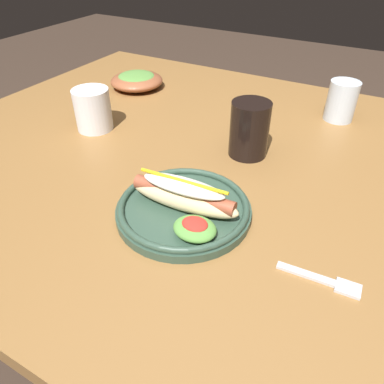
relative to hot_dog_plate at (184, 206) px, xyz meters
name	(u,v)px	position (x,y,z in m)	size (l,w,h in m)	color
ground_plane	(215,348)	(-0.01, 0.21, -0.76)	(8.00, 8.00, 0.00)	#3D2D23
dining_table	(226,190)	(-0.01, 0.21, -0.10)	(1.45, 1.08, 0.74)	olive
hot_dog_plate	(184,206)	(0.00, 0.00, 0.00)	(0.24, 0.24, 0.08)	#334C3D
fork	(325,281)	(0.25, -0.03, -0.02)	(0.12, 0.03, 0.00)	silver
soda_cup	(249,129)	(0.01, 0.25, 0.04)	(0.08, 0.08, 0.12)	black
water_cup	(342,101)	(0.15, 0.54, 0.03)	(0.07, 0.07, 0.10)	silver
extra_cup	(93,110)	(-0.36, 0.19, 0.03)	(0.09, 0.09, 0.10)	white
side_bowl	(137,80)	(-0.44, 0.46, 0.00)	(0.16, 0.16, 0.05)	brown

